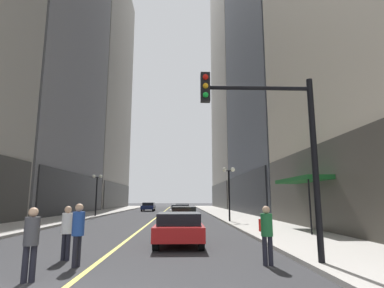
# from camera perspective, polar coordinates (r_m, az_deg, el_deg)

# --- Properties ---
(ground_plane) EXTENTS (200.00, 200.00, 0.00)m
(ground_plane) POSITION_cam_1_polar(r_m,az_deg,el_deg) (40.64, -5.73, -12.69)
(ground_plane) COLOR #2D2D30
(sidewalk_left) EXTENTS (4.50, 78.00, 0.15)m
(sidewalk_left) POSITION_cam_1_polar(r_m,az_deg,el_deg) (41.95, -17.30, -12.11)
(sidewalk_left) COLOR #ADA8A0
(sidewalk_left) RESTS_ON ground
(sidewalk_right) EXTENTS (4.50, 78.00, 0.15)m
(sidewalk_right) POSITION_cam_1_polar(r_m,az_deg,el_deg) (40.97, 6.16, -12.55)
(sidewalk_right) COLOR #ADA8A0
(sidewalk_right) RESTS_ON ground
(lane_centre_stripe) EXTENTS (0.16, 70.00, 0.01)m
(lane_centre_stripe) POSITION_cam_1_polar(r_m,az_deg,el_deg) (40.64, -5.73, -12.68)
(lane_centre_stripe) COLOR #E5D64C
(lane_centre_stripe) RESTS_ON ground
(building_left_mid) EXTENTS (11.15, 24.00, 47.63)m
(building_left_mid) POSITION_cam_1_polar(r_m,az_deg,el_deg) (49.18, -25.08, 17.29)
(building_left_mid) COLOR gray
(building_left_mid) RESTS_ON ground
(building_left_far) EXTENTS (15.52, 26.00, 52.90)m
(building_left_far) POSITION_cam_1_polar(r_m,az_deg,el_deg) (72.93, -18.70, 10.11)
(building_left_far) COLOR #A8A399
(building_left_far) RESTS_ON ground
(building_right_mid) EXTENTS (14.89, 24.00, 52.42)m
(building_right_mid) POSITION_cam_1_polar(r_m,az_deg,el_deg) (49.25, 17.47, 19.92)
(building_right_mid) COLOR #4C515B
(building_right_mid) RESTS_ON ground
(building_right_far) EXTENTS (16.02, 26.00, 58.98)m
(building_right_far) POSITION_cam_1_polar(r_m,az_deg,el_deg) (72.83, 10.96, 12.33)
(building_right_far) COLOR #A8A399
(building_right_far) RESTS_ON ground
(storefront_awning_right) EXTENTS (1.60, 5.43, 3.12)m
(storefront_awning_right) POSITION_cam_1_polar(r_m,az_deg,el_deg) (19.60, 19.64, -6.28)
(storefront_awning_right) COLOR #144C1E
(storefront_awning_right) RESTS_ON ground
(car_red) EXTENTS (1.97, 4.16, 1.32)m
(car_red) POSITION_cam_1_polar(r_m,az_deg,el_deg) (13.40, -2.39, -15.08)
(car_red) COLOR #B21919
(car_red) RESTS_ON ground
(car_yellow) EXTENTS (1.97, 4.08, 1.32)m
(car_yellow) POSITION_cam_1_polar(r_m,az_deg,el_deg) (23.81, -1.53, -12.89)
(car_yellow) COLOR yellow
(car_yellow) RESTS_ON ground
(car_white) EXTENTS (1.93, 4.82, 1.32)m
(car_white) POSITION_cam_1_polar(r_m,az_deg,el_deg) (31.39, -2.18, -12.20)
(car_white) COLOR silver
(car_white) RESTS_ON ground
(car_blue) EXTENTS (1.91, 4.57, 1.32)m
(car_blue) POSITION_cam_1_polar(r_m,az_deg,el_deg) (39.08, -1.77, -11.78)
(car_blue) COLOR navy
(car_blue) RESTS_ON ground
(car_navy) EXTENTS (1.97, 4.66, 1.32)m
(car_navy) POSITION_cam_1_polar(r_m,az_deg,el_deg) (50.07, -8.03, -11.31)
(car_navy) COLOR #141E4C
(car_navy) RESTS_ON ground
(pedestrian_in_white_shirt) EXTENTS (0.44, 0.44, 1.66)m
(pedestrian_in_white_shirt) POSITION_cam_1_polar(r_m,az_deg,el_deg) (10.89, -22.03, -14.22)
(pedestrian_in_white_shirt) COLOR black
(pedestrian_in_white_shirt) RESTS_ON ground
(pedestrian_in_green_parka) EXTENTS (0.37, 0.37, 1.68)m
(pedestrian_in_green_parka) POSITION_cam_1_polar(r_m,az_deg,el_deg) (9.65, 13.62, -15.21)
(pedestrian_in_green_parka) COLOR black
(pedestrian_in_green_parka) RESTS_ON ground
(pedestrian_in_blue_hoodie) EXTENTS (0.42, 0.42, 1.76)m
(pedestrian_in_blue_hoodie) POSITION_cam_1_polar(r_m,az_deg,el_deg) (9.77, -20.25, -14.55)
(pedestrian_in_blue_hoodie) COLOR black
(pedestrian_in_blue_hoodie) RESTS_ON ground
(pedestrian_with_orange_bag) EXTENTS (0.44, 0.44, 1.69)m
(pedestrian_with_orange_bag) POSITION_cam_1_polar(r_m,az_deg,el_deg) (8.45, -27.49, -15.12)
(pedestrian_with_orange_bag) COLOR black
(pedestrian_with_orange_bag) RESTS_ON ground
(traffic_light_near_right) EXTENTS (3.43, 0.35, 5.65)m
(traffic_light_near_right) POSITION_cam_1_polar(r_m,az_deg,el_deg) (9.49, 15.58, 1.55)
(traffic_light_near_right) COLOR black
(traffic_light_near_right) RESTS_ON ground
(street_lamp_left_far) EXTENTS (1.06, 0.36, 4.43)m
(street_lamp_left_far) POSITION_cam_1_polar(r_m,az_deg,el_deg) (34.57, -17.12, -7.36)
(street_lamp_left_far) COLOR black
(street_lamp_left_far) RESTS_ON ground
(street_lamp_right_mid) EXTENTS (1.06, 0.36, 4.43)m
(street_lamp_right_mid) POSITION_cam_1_polar(r_m,az_deg,el_deg) (25.50, 6.81, -6.93)
(street_lamp_right_mid) COLOR black
(street_lamp_right_mid) RESTS_ON ground
(fire_hydrant_right) EXTENTS (0.28, 0.28, 0.80)m
(fire_hydrant_right) POSITION_cam_1_polar(r_m,az_deg,el_deg) (17.88, 12.65, -14.62)
(fire_hydrant_right) COLOR red
(fire_hydrant_right) RESTS_ON ground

